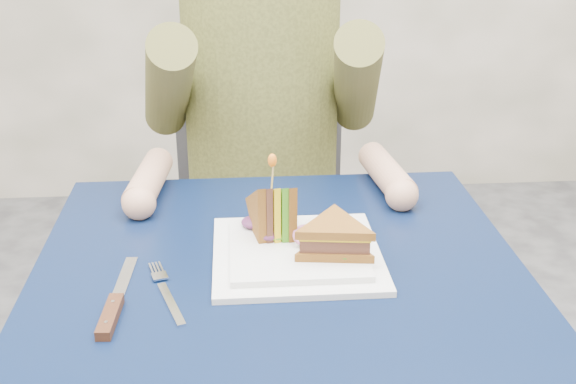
{
  "coord_description": "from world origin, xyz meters",
  "views": [
    {
      "loc": [
        -0.06,
        -0.95,
        1.27
      ],
      "look_at": [
        0.02,
        0.09,
        0.82
      ],
      "focal_mm": 45.0,
      "sensor_mm": 36.0,
      "label": 1
    }
  ],
  "objects": [
    {
      "name": "onion_ring",
      "position": [
        0.04,
        0.04,
        0.77
      ],
      "size": [
        0.04,
        0.04,
        0.02
      ],
      "primitive_type": "torus",
      "rotation": [
        0.44,
        0.0,
        0.0
      ],
      "color": "#9E4C7A",
      "rests_on": "plate"
    },
    {
      "name": "toothpick_frill",
      "position": [
        -0.01,
        0.08,
        0.88
      ],
      "size": [
        0.01,
        0.01,
        0.02
      ],
      "primitive_type": "ellipsoid",
      "color": "orange",
      "rests_on": "sandwich_upright"
    },
    {
      "name": "knife",
      "position": [
        -0.23,
        -0.1,
        0.74
      ],
      "size": [
        0.03,
        0.22,
        0.02
      ],
      "color": "silver",
      "rests_on": "table"
    },
    {
      "name": "sandwich_upright",
      "position": [
        -0.01,
        0.08,
        0.78
      ],
      "size": [
        0.08,
        0.14,
        0.14
      ],
      "color": "brown",
      "rests_on": "plate"
    },
    {
      "name": "table",
      "position": [
        0.0,
        0.0,
        0.65
      ],
      "size": [
        0.75,
        0.75,
        0.73
      ],
      "color": "black",
      "rests_on": "ground"
    },
    {
      "name": "fork",
      "position": [
        -0.17,
        -0.06,
        0.73
      ],
      "size": [
        0.07,
        0.18,
        0.01
      ],
      "color": "silver",
      "rests_on": "table"
    },
    {
      "name": "sandwich_flat",
      "position": [
        0.08,
        0.01,
        0.78
      ],
      "size": [
        0.15,
        0.15,
        0.05
      ],
      "color": "brown",
      "rests_on": "plate"
    },
    {
      "name": "diner",
      "position": [
        -0.0,
        0.58,
        0.91
      ],
      "size": [
        0.54,
        0.59,
        0.74
      ],
      "color": "#515426",
      "rests_on": "chair"
    },
    {
      "name": "chair",
      "position": [
        0.0,
        0.69,
        0.54
      ],
      "size": [
        0.42,
        0.4,
        0.93
      ],
      "color": "#47474C",
      "rests_on": "ground"
    },
    {
      "name": "plate",
      "position": [
        0.03,
        0.04,
        0.74
      ],
      "size": [
        0.26,
        0.26,
        0.02
      ],
      "color": "white",
      "rests_on": "table"
    },
    {
      "name": "lettuce_spill",
      "position": [
        0.03,
        0.05,
        0.76
      ],
      "size": [
        0.15,
        0.13,
        0.02
      ],
      "primitive_type": null,
      "color": "#337A14",
      "rests_on": "plate"
    },
    {
      "name": "toothpick",
      "position": [
        -0.01,
        0.08,
        0.85
      ],
      "size": [
        0.01,
        0.01,
        0.06
      ],
      "primitive_type": "cylinder",
      "rotation": [
        0.14,
        0.07,
        0.0
      ],
      "color": "tan",
      "rests_on": "sandwich_upright"
    }
  ]
}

